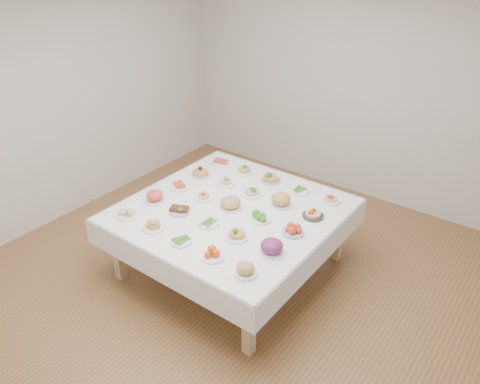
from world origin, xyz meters
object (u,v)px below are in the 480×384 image
Objects in this scene: dish_0 at (127,213)px; dish_12 at (230,203)px; display_table at (231,215)px; dish_24 at (331,198)px.

dish_12 is at bearing 45.06° from dish_0.
display_table is 1.04m from dish_0.
display_table is at bearing -7.43° from dish_12.
dish_12 reaches higher than dish_0.
dish_24 is at bearing 44.97° from display_table.
display_table is 10.08× the size of dish_24.
dish_24 is at bearing 44.80° from dish_0.
display_table is 0.14m from dish_12.
dish_12 is at bearing -135.46° from dish_24.
dish_24 is at bearing 44.54° from dish_12.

